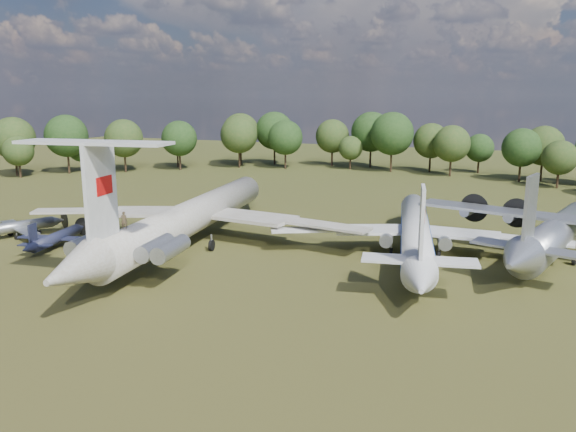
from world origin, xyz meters
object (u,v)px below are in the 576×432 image
at_px(tu104_jet, 415,237).
at_px(an12_transport, 555,239).
at_px(il62_airliner, 193,222).
at_px(small_prop_northwest, 15,229).
at_px(person_on_il62, 124,220).
at_px(small_prop_west, 57,240).

height_order(tu104_jet, an12_transport, an12_transport).
bearing_deg(il62_airliner, tu104_jet, 3.22).
bearing_deg(an12_transport, tu104_jet, -147.23).
bearing_deg(small_prop_northwest, person_on_il62, 4.39).
distance_m(il62_airliner, small_prop_west, 17.16).
bearing_deg(small_prop_northwest, il62_airliner, 39.43).
xyz_separation_m(an12_transport, person_on_il62, (-40.42, -26.94, 4.27)).
distance_m(an12_transport, person_on_il62, 48.76).
xyz_separation_m(an12_transport, small_prop_west, (-57.64, -19.18, -1.44)).
height_order(il62_airliner, person_on_il62, person_on_il62).
relative_size(small_prop_west, person_on_il62, 7.99).
relative_size(an12_transport, small_prop_west, 2.64).
height_order(small_prop_west, person_on_il62, person_on_il62).
height_order(il62_airliner, tu104_jet, il62_airliner).
relative_size(tu104_jet, small_prop_west, 3.25).
bearing_deg(small_prop_northwest, an12_transport, 38.92).
distance_m(small_prop_west, small_prop_northwest, 9.64).
bearing_deg(il62_airliner, person_on_il62, -90.00).
relative_size(small_prop_west, small_prop_northwest, 0.95).
relative_size(tu104_jet, an12_transport, 1.23).
bearing_deg(small_prop_west, an12_transport, 5.80).
height_order(il62_airliner, small_prop_west, il62_airliner).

